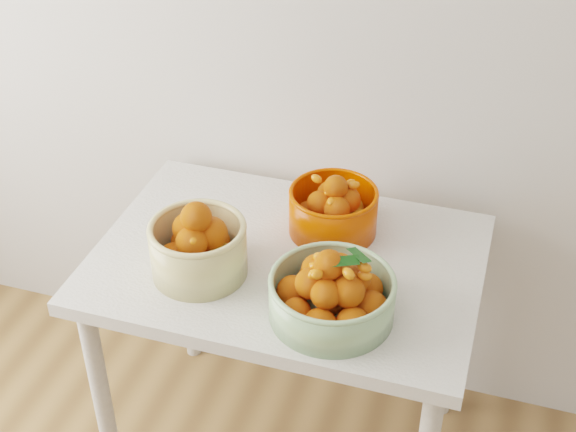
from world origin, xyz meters
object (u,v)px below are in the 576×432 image
at_px(bowl_green, 332,294).
at_px(bowl_orange, 333,210).
at_px(table, 287,285).
at_px(bowl_cream, 198,247).

relative_size(bowl_green, bowl_orange, 1.24).
distance_m(table, bowl_green, 0.30).
relative_size(bowl_cream, bowl_orange, 1.04).
bearing_deg(bowl_cream, bowl_orange, 44.50).
xyz_separation_m(table, bowl_orange, (0.08, 0.15, 0.16)).
xyz_separation_m(bowl_cream, bowl_orange, (0.28, 0.27, -0.01)).
bearing_deg(bowl_cream, table, 32.90).
xyz_separation_m(bowl_cream, bowl_green, (0.36, -0.06, -0.01)).
bearing_deg(bowl_orange, table, -119.55).
bearing_deg(bowl_green, bowl_cream, 170.75).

